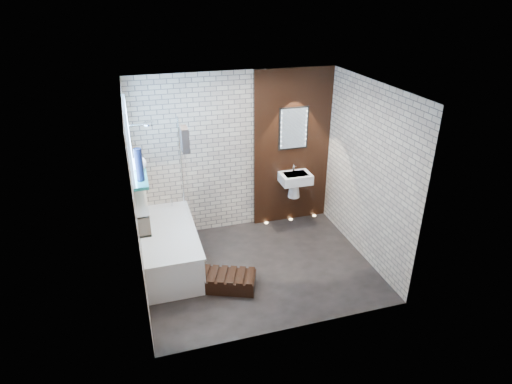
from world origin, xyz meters
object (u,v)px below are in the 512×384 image
object	(u,v)px
washbasin	(295,181)
led_mirror	(294,128)
bathtub	(169,247)
bath_screen	(184,170)
walnut_step	(223,281)

from	to	relation	value
washbasin	led_mirror	distance (m)	0.88
bathtub	bath_screen	world-z (taller)	bath_screen
bath_screen	led_mirror	xyz separation A→B (m)	(1.82, 0.34, 0.37)
led_mirror	bath_screen	bearing A→B (deg)	-169.34
walnut_step	washbasin	bearing A→B (deg)	41.56
washbasin	walnut_step	world-z (taller)	washbasin
bathtub	led_mirror	distance (m)	2.68
bathtub	walnut_step	xyz separation A→B (m)	(0.62, -0.75, -0.19)
washbasin	walnut_step	distance (m)	2.18
led_mirror	walnut_step	size ratio (longest dim) A/B	0.80
bath_screen	led_mirror	bearing A→B (deg)	10.66
walnut_step	bathtub	bearing A→B (deg)	129.80
bathtub	washbasin	world-z (taller)	washbasin
walnut_step	led_mirror	bearing A→B (deg)	44.67
led_mirror	walnut_step	bearing A→B (deg)	-135.33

